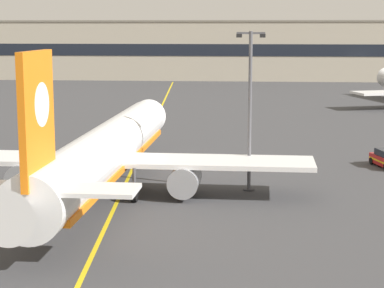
{
  "coord_description": "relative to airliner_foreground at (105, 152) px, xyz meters",
  "views": [
    {
      "loc": [
        11.61,
        -41.98,
        12.91
      ],
      "look_at": [
        7.3,
        7.93,
        4.4
      ],
      "focal_mm": 64.9,
      "sensor_mm": 36.0,
      "label": 1
    }
  ],
  "objects": [
    {
      "name": "ground_plane",
      "position": [
        -0.44,
        -9.55,
        -3.37
      ],
      "size": [
        400.0,
        400.0,
        0.0
      ],
      "primitive_type": "plane",
      "color": "#3D3D3F"
    },
    {
      "name": "taxiway_centreline",
      "position": [
        -0.44,
        20.45,
        -3.37
      ],
      "size": [
        14.05,
        179.5,
        0.01
      ],
      "primitive_type": "cube",
      "rotation": [
        0.0,
        0.0,
        0.08
      ],
      "color": "yellow",
      "rests_on": "ground"
    },
    {
      "name": "airliner_foreground",
      "position": [
        0.0,
        0.0,
        0.0
      ],
      "size": [
        32.07,
        41.45,
        11.65
      ],
      "color": "white",
      "rests_on": "ground"
    },
    {
      "name": "apron_lamp_post",
      "position": [
        11.04,
        2.61,
        3.21
      ],
      "size": [
        2.24,
        0.9,
        12.55
      ],
      "color": "#515156",
      "rests_on": "ground"
    },
    {
      "name": "safety_cone_by_nose_gear",
      "position": [
        -0.03,
        15.18,
        -3.11
      ],
      "size": [
        0.44,
        0.44,
        0.55
      ],
      "color": "orange",
      "rests_on": "ground"
    },
    {
      "name": "terminal_building",
      "position": [
        -8.13,
        119.57,
        3.82
      ],
      "size": [
        169.92,
        12.4,
        14.37
      ],
      "color": "#B2A893",
      "rests_on": "ground"
    }
  ]
}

